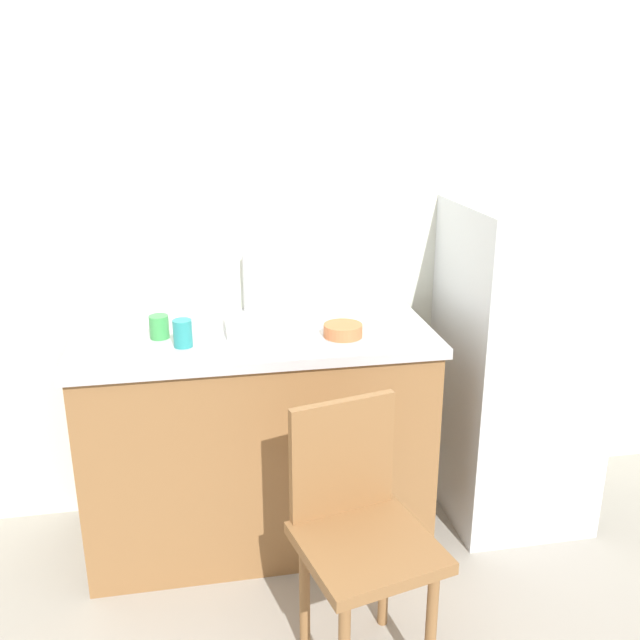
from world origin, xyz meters
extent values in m
plane|color=#9E998E|center=(0.00, 0.00, 0.00)|extent=(8.00, 8.00, 0.00)
cube|color=silver|center=(0.00, 1.00, 1.31)|extent=(4.80, 0.10, 2.62)
cube|color=olive|center=(-0.12, 0.65, 0.44)|extent=(1.35, 0.60, 0.88)
cube|color=#B7B7BC|center=(-0.12, 0.65, 0.90)|extent=(1.39, 0.64, 0.04)
cylinder|color=#B7B7BC|center=(-0.13, 0.90, 1.04)|extent=(0.02, 0.02, 0.25)
cube|color=silver|center=(1.00, 0.65, 0.69)|extent=(0.57, 0.61, 1.38)
cylinder|color=olive|center=(0.32, -0.25, 0.23)|extent=(0.04, 0.04, 0.45)
cylinder|color=olive|center=(-0.04, -0.03, 0.23)|extent=(0.04, 0.04, 0.45)
cylinder|color=olive|center=(0.25, 0.04, 0.23)|extent=(0.04, 0.04, 0.45)
cube|color=olive|center=(0.14, -0.14, 0.47)|extent=(0.48, 0.48, 0.04)
cube|color=olive|center=(0.10, 0.04, 0.69)|extent=(0.36, 0.11, 0.40)
cube|color=white|center=(-0.09, 0.67, 0.94)|extent=(0.28, 0.20, 0.05)
cylinder|color=#C67042|center=(0.21, 0.54, 0.94)|extent=(0.15, 0.15, 0.05)
cylinder|color=green|center=(-0.48, 0.65, 0.96)|extent=(0.07, 0.07, 0.09)
cylinder|color=teal|center=(-0.39, 0.54, 0.97)|extent=(0.07, 0.07, 0.10)
camera|label=1|loc=(-0.33, -1.87, 1.82)|focal=38.54mm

